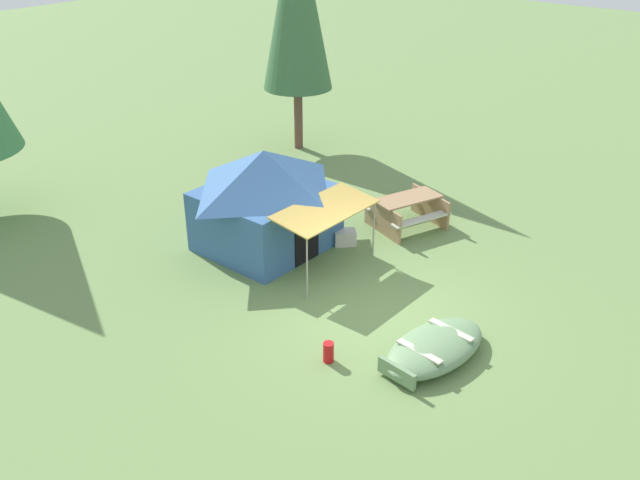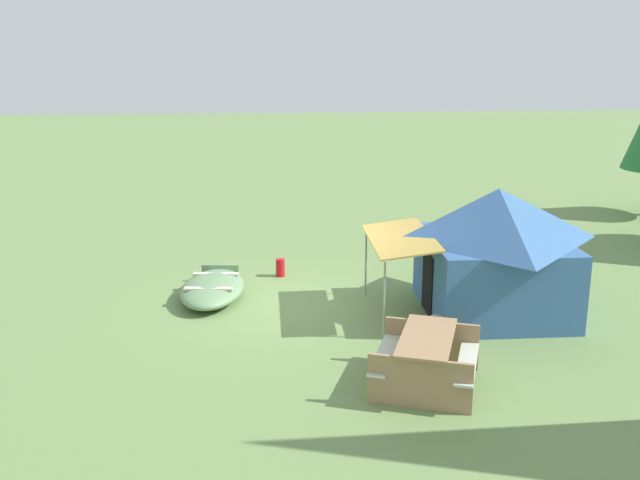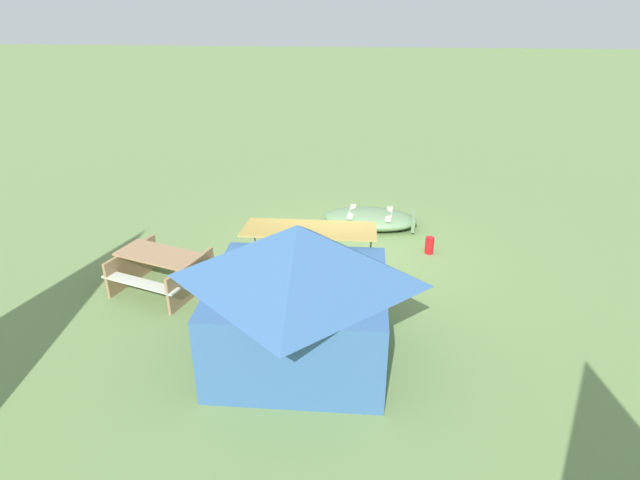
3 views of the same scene
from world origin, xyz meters
name	(u,v)px [view 3 (image 3 of 3)]	position (x,y,z in m)	size (l,w,h in m)	color
ground_plane	(347,255)	(0.00, 0.00, 0.00)	(80.00, 80.00, 0.00)	#69874C
beached_rowboat	(371,218)	(-0.53, -1.61, 0.20)	(2.39, 1.44, 0.39)	#66895D
canvas_cabin_tent	(299,292)	(0.68, 3.58, 1.20)	(2.89, 3.64, 2.32)	#376097
picnic_table	(161,267)	(3.57, 1.66, 0.47)	(2.01, 1.90, 0.77)	#9C7854
cooler_box	(242,300)	(1.88, 2.24, 0.17)	(0.49, 0.36, 0.35)	beige
fuel_can	(429,245)	(-1.80, -0.24, 0.19)	(0.19, 0.19, 0.38)	red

